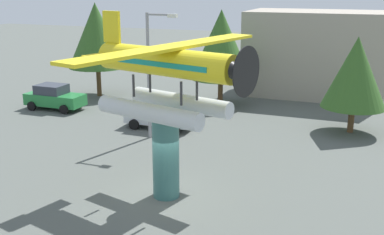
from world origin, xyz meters
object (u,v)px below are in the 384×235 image
floatplane_monument (167,75)px  car_near_green (54,97)px  tree_west (96,35)px  display_pedestal (166,157)px  streetlight_primary (152,66)px  storefront_building (316,53)px  tree_east (221,44)px  car_mid_silver (159,114)px  tree_center_back (356,72)px

floatplane_monument → car_near_green: (-13.34, 10.33, -4.30)m
floatplane_monument → tree_west: size_ratio=1.42×
display_pedestal → streetlight_primary: streetlight_primary is taller
floatplane_monument → storefront_building: 22.34m
floatplane_monument → storefront_building: (3.14, 22.03, -1.90)m
car_near_green → storefront_building: 20.36m
car_near_green → tree_east: (10.57, 5.42, 3.54)m
streetlight_primary → tree_east: bearing=82.2°
floatplane_monument → car_near_green: 17.41m
car_near_green → car_mid_silver: (8.82, -1.46, 0.00)m
tree_west → tree_east: size_ratio=1.05×
storefront_building → tree_east: 8.71m
storefront_building → tree_west: 17.29m
floatplane_monument → tree_west: (-12.63, 15.09, -0.41)m
car_mid_silver → tree_east: (1.75, 6.87, 3.54)m
streetlight_primary → tree_east: (1.22, 8.85, 0.25)m
streetlight_primary → tree_west: size_ratio=0.98×
display_pedestal → storefront_building: storefront_building is taller
floatplane_monument → tree_east: size_ratio=1.50×
tree_east → floatplane_monument: bearing=-80.0°
display_pedestal → streetlight_primary: (-3.86, 6.86, 2.42)m
tree_west → car_mid_silver: bearing=-37.5°
floatplane_monument → streetlight_primary: size_ratio=1.45×
car_near_green → tree_west: tree_west is taller
floatplane_monument → car_mid_silver: size_ratio=2.46×
streetlight_primary → floatplane_monument: bearing=-59.9°
car_near_green → car_mid_silver: size_ratio=1.00×
car_mid_silver → tree_center_back: (11.07, 3.28, 2.74)m
display_pedestal → tree_east: 16.15m
tree_center_back → car_near_green: bearing=-174.8°
tree_center_back → tree_east: bearing=158.9°
car_near_green → tree_center_back: size_ratio=0.73×
tree_west → streetlight_primary: bearing=-43.5°
storefront_building → car_mid_silver: bearing=-120.2°
car_near_green → storefront_building: bearing=35.4°
tree_east → car_mid_silver: bearing=-104.3°
floatplane_monument → streetlight_primary: 8.03m
car_near_green → storefront_building: storefront_building is taller
tree_east → car_near_green: bearing=-152.9°
streetlight_primary → tree_west: bearing=136.5°
floatplane_monument → streetlight_primary: bearing=135.3°
display_pedestal → car_mid_silver: (-4.39, 8.84, -0.87)m
display_pedestal → streetlight_primary: bearing=119.4°
tree_east → tree_center_back: bearing=-21.1°
streetlight_primary → tree_center_back: bearing=26.5°
car_near_green → streetlight_primary: (9.35, -3.43, 3.29)m
display_pedestal → streetlight_primary: 8.24m
car_near_green → storefront_building: (16.48, 11.71, 2.40)m
display_pedestal → storefront_building: 22.29m
floatplane_monument → display_pedestal: bearing=180.0°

